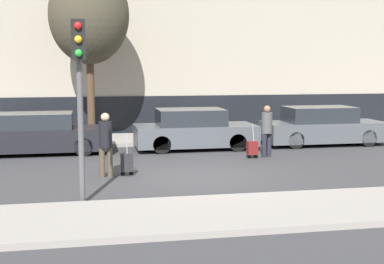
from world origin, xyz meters
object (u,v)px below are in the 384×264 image
at_px(parked_car_2, 322,127).
at_px(pedestrian_right, 267,128).
at_px(parked_car_0, 37,135).
at_px(parked_car_1, 194,130).
at_px(trolley_left, 127,163).
at_px(trolley_right, 252,148).
at_px(traffic_light, 79,74).
at_px(bare_tree_near_crossing, 89,16).
at_px(pedestrian_left, 106,141).

relative_size(parked_car_2, pedestrian_right, 2.72).
xyz_separation_m(parked_car_0, parked_car_1, (5.27, 0.01, 0.02)).
xyz_separation_m(parked_car_1, parked_car_2, (4.82, 0.09, 0.00)).
xyz_separation_m(trolley_left, trolley_right, (4.05, 1.91, -0.02)).
distance_m(parked_car_2, trolley_right, 4.12).
relative_size(traffic_light, bare_tree_near_crossing, 0.59).
relative_size(pedestrian_left, trolley_right, 1.56).
distance_m(parked_car_0, traffic_light, 7.40).
bearing_deg(traffic_light, parked_car_1, 61.54).
bearing_deg(trolley_left, parked_car_0, 122.56).
bearing_deg(traffic_light, trolley_left, 68.10).
xyz_separation_m(trolley_left, pedestrian_right, (4.57, 2.08, 0.58)).
height_order(parked_car_1, bare_tree_near_crossing, bare_tree_near_crossing).
bearing_deg(pedestrian_right, bare_tree_near_crossing, 123.50).
bearing_deg(pedestrian_right, trolley_left, -173.61).
relative_size(pedestrian_right, traffic_light, 0.43).
relative_size(pedestrian_left, pedestrian_right, 1.03).
bearing_deg(trolley_right, parked_car_1, 122.51).
xyz_separation_m(parked_car_2, bare_tree_near_crossing, (-8.30, 2.16, 4.05)).
height_order(parked_car_0, parked_car_2, parked_car_2).
relative_size(pedestrian_left, traffic_light, 0.44).
distance_m(trolley_left, bare_tree_near_crossing, 7.77).
xyz_separation_m(traffic_light, bare_tree_near_crossing, (0.29, 9.20, 2.00)).
height_order(parked_car_1, trolley_left, parked_car_1).
bearing_deg(parked_car_2, pedestrian_right, -143.36).
bearing_deg(trolley_left, pedestrian_left, -172.88).
bearing_deg(parked_car_0, bare_tree_near_crossing, 51.63).
distance_m(parked_car_1, pedestrian_right, 2.84).
height_order(parked_car_2, pedestrian_left, pedestrian_left).
relative_size(parked_car_0, trolley_left, 4.15).
distance_m(parked_car_0, pedestrian_left, 4.69).
height_order(pedestrian_left, traffic_light, traffic_light).
relative_size(trolley_left, pedestrian_right, 0.69).
bearing_deg(parked_car_1, pedestrian_left, -127.13).
xyz_separation_m(parked_car_0, pedestrian_left, (2.09, -4.19, 0.31)).
xyz_separation_m(parked_car_0, bare_tree_near_crossing, (1.79, 2.26, 4.07)).
xyz_separation_m(parked_car_2, pedestrian_left, (-8.00, -4.29, 0.30)).
bearing_deg(pedestrian_left, parked_car_2, -158.98).
relative_size(parked_car_2, pedestrian_left, 2.65).
xyz_separation_m(parked_car_1, bare_tree_near_crossing, (-3.48, 2.25, 4.05)).
height_order(trolley_right, bare_tree_near_crossing, bare_tree_near_crossing).
xyz_separation_m(parked_car_1, traffic_light, (-3.77, -6.95, 2.05)).
bearing_deg(bare_tree_near_crossing, parked_car_2, -14.59).
height_order(pedestrian_left, trolley_left, pedestrian_left).
distance_m(parked_car_2, trolley_left, 8.57).
bearing_deg(pedestrian_left, trolley_right, -163.91).
xyz_separation_m(parked_car_1, trolley_right, (1.42, -2.22, -0.33)).
distance_m(parked_car_0, bare_tree_near_crossing, 4.98).
bearing_deg(parked_car_2, trolley_right, -145.79).
bearing_deg(bare_tree_near_crossing, pedestrian_left, -87.34).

